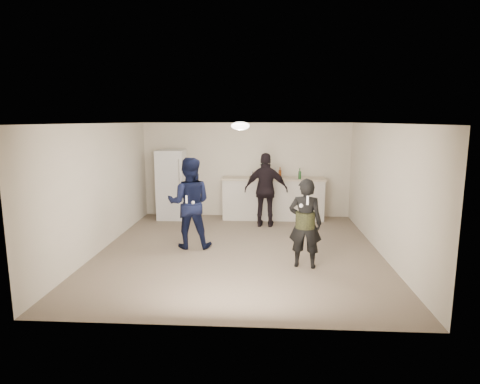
# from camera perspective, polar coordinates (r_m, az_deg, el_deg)

# --- Properties ---
(floor) EXTENTS (6.00, 6.00, 0.00)m
(floor) POSITION_cam_1_polar(r_m,az_deg,el_deg) (8.07, -0.09, -8.32)
(floor) COLOR #6B5B4C
(floor) RESTS_ON ground
(ceiling) EXTENTS (6.00, 6.00, 0.00)m
(ceiling) POSITION_cam_1_polar(r_m,az_deg,el_deg) (7.65, -0.09, 9.73)
(ceiling) COLOR silver
(ceiling) RESTS_ON wall_back
(wall_back) EXTENTS (6.00, 0.00, 6.00)m
(wall_back) POSITION_cam_1_polar(r_m,az_deg,el_deg) (10.73, 0.89, 3.15)
(wall_back) COLOR beige
(wall_back) RESTS_ON floor
(wall_front) EXTENTS (6.00, 0.00, 6.00)m
(wall_front) POSITION_cam_1_polar(r_m,az_deg,el_deg) (4.84, -2.27, -5.49)
(wall_front) COLOR beige
(wall_front) RESTS_ON floor
(wall_left) EXTENTS (0.00, 6.00, 6.00)m
(wall_left) POSITION_cam_1_polar(r_m,az_deg,el_deg) (8.39, -19.18, 0.63)
(wall_left) COLOR beige
(wall_left) RESTS_ON floor
(wall_right) EXTENTS (0.00, 6.00, 6.00)m
(wall_right) POSITION_cam_1_polar(r_m,az_deg,el_deg) (8.08, 19.77, 0.24)
(wall_right) COLOR beige
(wall_right) RESTS_ON floor
(counter) EXTENTS (2.60, 0.56, 1.05)m
(counter) POSITION_cam_1_polar(r_m,az_deg,el_deg) (10.51, 4.72, -1.03)
(counter) COLOR beige
(counter) RESTS_ON floor
(counter_top) EXTENTS (2.68, 0.64, 0.04)m
(counter_top) POSITION_cam_1_polar(r_m,az_deg,el_deg) (10.42, 4.76, 1.91)
(counter_top) COLOR beige
(counter_top) RESTS_ON counter
(fridge) EXTENTS (0.70, 0.70, 1.80)m
(fridge) POSITION_cam_1_polar(r_m,az_deg,el_deg) (10.65, -9.66, 1.05)
(fridge) COLOR white
(fridge) RESTS_ON floor
(fridge_handle) EXTENTS (0.02, 0.02, 0.60)m
(fridge_handle) POSITION_cam_1_polar(r_m,az_deg,el_deg) (10.17, -8.66, 2.94)
(fridge_handle) COLOR silver
(fridge_handle) RESTS_ON fridge
(ceiling_dome) EXTENTS (0.36, 0.36, 0.16)m
(ceiling_dome) POSITION_cam_1_polar(r_m,az_deg,el_deg) (7.95, 0.04, 9.39)
(ceiling_dome) COLOR white
(ceiling_dome) RESTS_ON ceiling
(shaker) EXTENTS (0.08, 0.08, 0.17)m
(shaker) POSITION_cam_1_polar(r_m,az_deg,el_deg) (10.35, 1.68, 2.47)
(shaker) COLOR silver
(shaker) RESTS_ON counter_top
(man) EXTENTS (0.93, 0.75, 1.84)m
(man) POSITION_cam_1_polar(r_m,az_deg,el_deg) (8.13, -7.21, -1.56)
(man) COLOR #0F1741
(man) RESTS_ON floor
(woman) EXTENTS (0.64, 0.49, 1.58)m
(woman) POSITION_cam_1_polar(r_m,az_deg,el_deg) (7.08, 9.26, -4.42)
(woman) COLOR black
(woman) RESTS_ON floor
(camo_shorts) EXTENTS (0.34, 0.34, 0.28)m
(camo_shorts) POSITION_cam_1_polar(r_m,az_deg,el_deg) (7.07, 9.27, -3.95)
(camo_shorts) COLOR #34391A
(camo_shorts) RESTS_ON woman
(spectator) EXTENTS (1.08, 0.52, 1.79)m
(spectator) POSITION_cam_1_polar(r_m,az_deg,el_deg) (9.69, 3.73, 0.28)
(spectator) COLOR black
(spectator) RESTS_ON floor
(remote_man) EXTENTS (0.04, 0.04, 0.15)m
(remote_man) POSITION_cam_1_polar(r_m,az_deg,el_deg) (7.83, -7.61, -1.03)
(remote_man) COLOR white
(remote_man) RESTS_ON man
(nunchuk_man) EXTENTS (0.07, 0.07, 0.07)m
(nunchuk_man) POSITION_cam_1_polar(r_m,az_deg,el_deg) (7.85, -6.69, -1.50)
(nunchuk_man) COLOR silver
(nunchuk_man) RESTS_ON man
(remote_woman) EXTENTS (0.04, 0.04, 0.15)m
(remote_woman) POSITION_cam_1_polar(r_m,az_deg,el_deg) (6.74, 9.58, -1.16)
(remote_woman) COLOR white
(remote_woman) RESTS_ON woman
(nunchuk_woman) EXTENTS (0.07, 0.07, 0.07)m
(nunchuk_woman) POSITION_cam_1_polar(r_m,az_deg,el_deg) (6.78, 8.69, -1.94)
(nunchuk_woman) COLOR silver
(nunchuk_woman) RESTS_ON woman
(bottle_cluster) EXTENTS (1.01, 0.40, 0.28)m
(bottle_cluster) POSITION_cam_1_polar(r_m,az_deg,el_deg) (10.44, 5.62, 2.62)
(bottle_cluster) COLOR silver
(bottle_cluster) RESTS_ON counter_top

